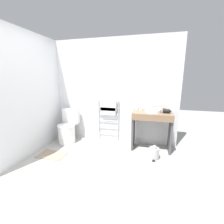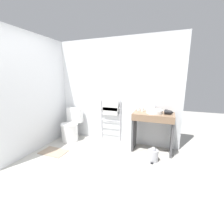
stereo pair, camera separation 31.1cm
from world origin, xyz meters
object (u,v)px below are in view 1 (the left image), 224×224
cup_near_wall (137,108)px  trash_bin (154,153)px  towel_radiator (108,111)px  hair_dryer (166,111)px  sink_basin (153,110)px  cup_near_edge (141,109)px  toilet (68,129)px

cup_near_wall → trash_bin: cup_near_wall is taller
towel_radiator → hair_dryer: towel_radiator is taller
trash_bin → sink_basin: bearing=98.1°
sink_basin → trash_bin: bearing=-81.9°
towel_radiator → sink_basin: towel_radiator is taller
cup_near_edge → towel_radiator: bearing=173.1°
toilet → trash_bin: size_ratio=2.84×
sink_basin → cup_near_edge: bearing=158.3°
toilet → sink_basin: (2.00, 0.09, 0.57)m
towel_radiator → cup_near_edge: size_ratio=12.62×
toilet → towel_radiator: size_ratio=0.77×
toilet → cup_near_edge: bearing=6.4°
hair_dryer → trash_bin: hair_dryer is taller
cup_near_wall → cup_near_edge: (0.09, -0.03, 0.00)m
toilet → towel_radiator: 1.09m
toilet → hair_dryer: hair_dryer is taller
towel_radiator → trash_bin: 1.41m
towel_radiator → hair_dryer: 1.33m
sink_basin → hair_dryer: 0.27m
toilet → hair_dryer: bearing=2.5°
cup_near_wall → trash_bin: size_ratio=0.28×
sink_basin → cup_near_wall: cup_near_wall is taller
hair_dryer → trash_bin: 0.90m
toilet → hair_dryer: size_ratio=4.38×
towel_radiator → sink_basin: 1.07m
cup_near_wall → sink_basin: bearing=-21.3°
cup_near_wall → trash_bin: bearing=-53.3°
sink_basin → cup_near_wall: (-0.35, 0.14, 0.00)m
cup_near_wall → toilet: bearing=-172.2°
towel_radiator → hair_dryer: (1.31, -0.19, 0.12)m
toilet → cup_near_edge: (1.74, 0.19, 0.57)m
cup_near_edge → hair_dryer: bearing=-10.3°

